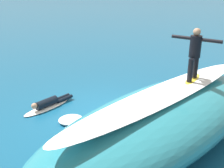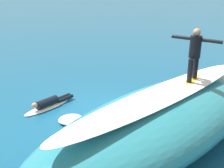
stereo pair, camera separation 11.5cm
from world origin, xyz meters
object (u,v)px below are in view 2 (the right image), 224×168
Objects in this scene: surfboard_riding at (192,81)px; surfboard_paddling at (47,107)px; surfer_riding at (195,51)px; surfer_paddling at (50,102)px.

surfboard_paddling is (3.62, -3.47, -1.57)m from surfboard_riding.
surfer_riding is 5.48m from surfer_paddling.
surfboard_paddling is at bearing -71.87° from surfboard_riding.
surfer_paddling reaches higher than surfboard_paddling.
surfer_paddling is at bearing -180.00° from surfboard_paddling.
surfboard_riding is 1.22× the size of surfer_riding.
surfer_paddling is at bearing -73.30° from surfer_riding.
surfboard_riding is 0.96× the size of surfboard_paddling.
surfboard_riding is at bearing 88.46° from surfer_riding.
surfer_riding is at bearing -91.54° from surfboard_riding.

